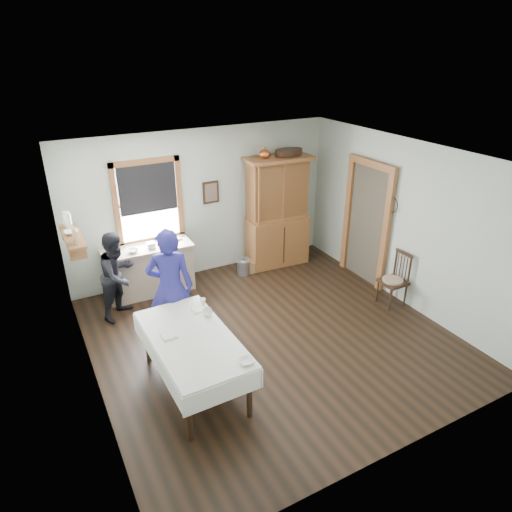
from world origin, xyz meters
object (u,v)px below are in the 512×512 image
object	(u,v)px
woman_blue	(171,292)
china_hutch	(278,212)
dining_table	(194,362)
wicker_basket	(251,266)
spindle_chair	(393,279)
pail	(244,267)
figure_dark	(119,278)
work_counter	(149,270)

from	to	relation	value
woman_blue	china_hutch	bearing A→B (deg)	-129.74
dining_table	woman_blue	bearing A→B (deg)	84.94
dining_table	wicker_basket	xyz separation A→B (m)	(2.13, 2.52, -0.27)
dining_table	woman_blue	xyz separation A→B (m)	(0.09, 1.06, 0.45)
spindle_chair	woman_blue	world-z (taller)	woman_blue
pail	spindle_chair	bearing A→B (deg)	-51.83
spindle_chair	wicker_basket	xyz separation A→B (m)	(-1.51, 2.19, -0.36)
dining_table	figure_dark	distance (m)	2.20
wicker_basket	figure_dark	world-z (taller)	figure_dark
china_hutch	spindle_chair	world-z (taller)	china_hutch
work_counter	pail	size ratio (longest dim) A/B	5.69
work_counter	dining_table	distance (m)	2.65
china_hutch	dining_table	bearing A→B (deg)	-132.94
pail	wicker_basket	size ratio (longest dim) A/B	0.76
woman_blue	figure_dark	size ratio (longest dim) A/B	1.25
woman_blue	wicker_basket	bearing A→B (deg)	-124.25
woman_blue	spindle_chair	bearing A→B (deg)	-171.59
china_hutch	figure_dark	size ratio (longest dim) A/B	1.61
china_hutch	woman_blue	xyz separation A→B (m)	(-2.66, -1.55, -0.24)
dining_table	figure_dark	xyz separation A→B (m)	(-0.41, 2.15, 0.29)
wicker_basket	china_hutch	bearing A→B (deg)	8.01
spindle_chair	figure_dark	size ratio (longest dim) A/B	0.71
work_counter	spindle_chair	xyz separation A→B (m)	(3.44, -2.31, 0.03)
dining_table	spindle_chair	size ratio (longest dim) A/B	1.99
figure_dark	work_counter	bearing A→B (deg)	-0.23
work_counter	woman_blue	bearing A→B (deg)	-92.61
spindle_chair	wicker_basket	size ratio (longest dim) A/B	2.67
spindle_chair	wicker_basket	world-z (taller)	spindle_chair
china_hutch	dining_table	world-z (taller)	china_hutch
wicker_basket	figure_dark	xyz separation A→B (m)	(-2.54, -0.38, 0.56)
work_counter	china_hutch	bearing A→B (deg)	0.69
woman_blue	figure_dark	xyz separation A→B (m)	(-0.50, 1.09, -0.17)
pail	woman_blue	bearing A→B (deg)	-142.66
woman_blue	dining_table	bearing A→B (deg)	105.00
dining_table	pail	xyz separation A→B (m)	(1.95, 2.48, -0.24)
work_counter	dining_table	bearing A→B (deg)	-93.05
spindle_chair	pail	world-z (taller)	spindle_chair
work_counter	dining_table	xyz separation A→B (m)	(-0.20, -2.64, -0.06)
pail	figure_dark	distance (m)	2.44
wicker_basket	woman_blue	world-z (taller)	woman_blue
pail	woman_blue	xyz separation A→B (m)	(-1.86, -1.42, 0.69)
work_counter	figure_dark	distance (m)	0.82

